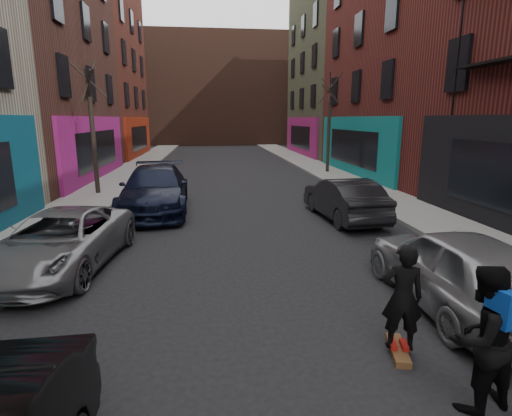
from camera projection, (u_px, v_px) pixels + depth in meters
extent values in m
cube|color=gray|center=(141.00, 164.00, 29.60)|extent=(2.50, 84.00, 0.13)
cube|color=gray|center=(305.00, 162.00, 31.02)|extent=(2.50, 84.00, 0.13)
cube|color=#47281E|center=(216.00, 91.00, 53.98)|extent=(40.00, 10.00, 14.00)
imported|color=gray|center=(61.00, 241.00, 9.10)|extent=(2.71, 4.98, 1.32)
imported|color=black|center=(155.00, 189.00, 14.72)|extent=(2.54, 5.81, 1.66)
imported|color=#94979C|center=(457.00, 268.00, 7.18)|extent=(1.83, 4.45, 1.51)
imported|color=black|center=(344.00, 199.00, 13.60)|extent=(1.83, 4.42, 1.42)
cube|color=brown|center=(398.00, 350.00, 5.88)|extent=(0.41, 0.83, 0.10)
imported|color=black|center=(402.00, 297.00, 5.70)|extent=(0.65, 0.51, 1.58)
imported|color=black|center=(481.00, 338.00, 4.62)|extent=(1.00, 0.86, 1.79)
cube|color=#0C3FAF|center=(500.00, 307.00, 4.35)|extent=(0.20, 0.32, 0.42)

